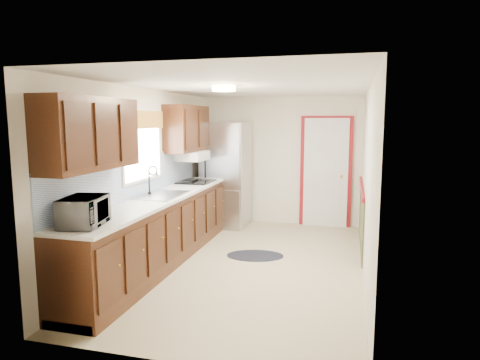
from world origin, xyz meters
The scene contains 8 objects.
room_shell centered at (0.00, 0.00, 1.20)m, with size 3.20×5.20×2.52m.
kitchen_run centered at (-1.24, -0.29, 0.81)m, with size 0.63×4.00×2.20m.
back_wall_trim centered at (0.99, 2.21, 0.89)m, with size 1.12×2.30×2.08m.
ceiling_fixture centered at (-0.30, -0.20, 2.36)m, with size 0.30×0.30×0.06m, color #FFD88C.
microwave centered at (-1.20, -1.95, 1.12)m, with size 0.52×0.29×0.35m, color white.
refrigerator centered at (-0.95, 2.05, 0.96)m, with size 0.82×0.81×1.92m.
rug centered at (-0.01, 0.37, 0.01)m, with size 0.82×0.53×0.01m, color black.
cooktop centered at (-1.19, 1.12, 0.95)m, with size 0.52×0.62×0.02m, color black.
Camera 1 is at (1.30, -5.50, 1.96)m, focal length 32.00 mm.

